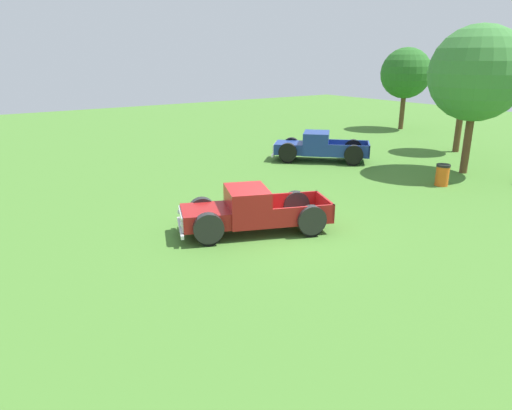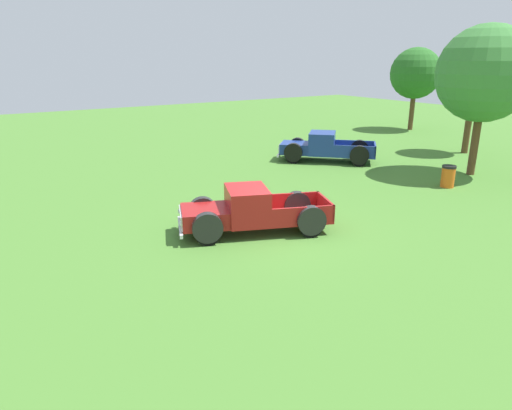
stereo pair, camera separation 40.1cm
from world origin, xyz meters
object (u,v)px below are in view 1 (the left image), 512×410
Objects in this scene: trash_can at (442,175)px; oak_tree_east at (466,77)px; oak_tree_center at (406,73)px; pickup_truck_behind_left at (315,147)px; pickup_truck_foreground at (245,212)px; oak_tree_west at (477,74)px.

oak_tree_east reaches higher than trash_can.
pickup_truck_behind_left is at bearing -70.46° from oak_tree_center.
oak_tree_center reaches higher than trash_can.
pickup_truck_foreground is 0.75× the size of oak_tree_west.
pickup_truck_foreground is 0.84× the size of oak_tree_center.
oak_tree_center is at bearing 134.21° from trash_can.
trash_can is 17.12m from oak_tree_center.
pickup_truck_foreground is at bearing -53.18° from pickup_truck_behind_left.
oak_tree_center reaches higher than pickup_truck_behind_left.
trash_can is at bearing -61.47° from oak_tree_east.
oak_tree_west is 14.15m from oak_tree_center.
trash_can is at bearing 88.58° from pickup_truck_foreground.
trash_can is 0.16× the size of oak_tree_center.
oak_tree_west is 1.13× the size of oak_tree_center.
pickup_truck_foreground is at bearing -87.70° from oak_tree_west.
pickup_truck_foreground is 5.38× the size of trash_can.
oak_tree_west is (6.20, 4.12, 3.91)m from pickup_truck_behind_left.
pickup_truck_behind_left is at bearing -170.39° from trash_can.
oak_tree_east is at bearing 70.83° from pickup_truck_behind_left.
pickup_truck_foreground is at bearing -62.77° from oak_tree_center.
pickup_truck_behind_left is 14.38m from oak_tree_center.
pickup_truck_behind_left is 8.41m from oak_tree_west.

